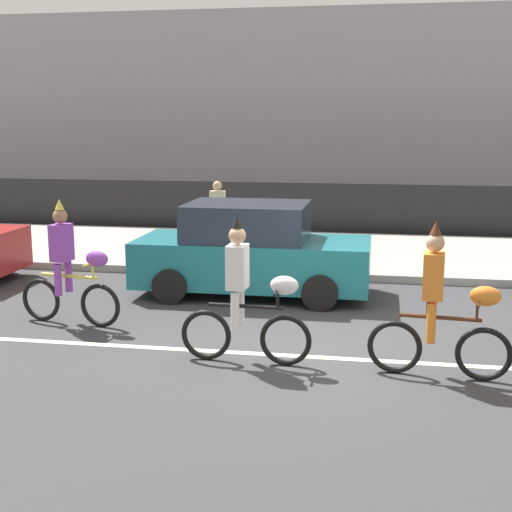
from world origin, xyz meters
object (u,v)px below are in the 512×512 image
object	(u,v)px
parade_cyclist_purple	(69,270)
parade_cyclist_orange	(442,310)
pedestrian_onlooker	(218,216)
parade_cyclist_zebra	(246,299)
parked_car_teal	(251,252)

from	to	relation	value
parade_cyclist_purple	parade_cyclist_orange	world-z (taller)	same
pedestrian_onlooker	parade_cyclist_purple	bearing A→B (deg)	-102.76
parade_cyclist_purple	parade_cyclist_orange	distance (m)	5.54
parade_cyclist_zebra	parade_cyclist_orange	bearing A→B (deg)	-2.44
parade_cyclist_zebra	parade_cyclist_purple	bearing A→B (deg)	157.12
pedestrian_onlooker	parade_cyclist_zebra	bearing A→B (deg)	-73.71
parade_cyclist_orange	pedestrian_onlooker	size ratio (longest dim) A/B	1.19
parade_cyclist_orange	parked_car_teal	size ratio (longest dim) A/B	0.47
parade_cyclist_purple	pedestrian_onlooker	world-z (taller)	parade_cyclist_purple
parade_cyclist_purple	parked_car_teal	size ratio (longest dim) A/B	0.47
parade_cyclist_purple	parked_car_teal	bearing A→B (deg)	43.98
parade_cyclist_purple	parade_cyclist_zebra	distance (m)	3.22
parade_cyclist_zebra	parked_car_teal	distance (m)	3.60
parade_cyclist_zebra	parade_cyclist_orange	xyz separation A→B (m)	(2.41, -0.10, 0.00)
parade_cyclist_zebra	parade_cyclist_orange	distance (m)	2.41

